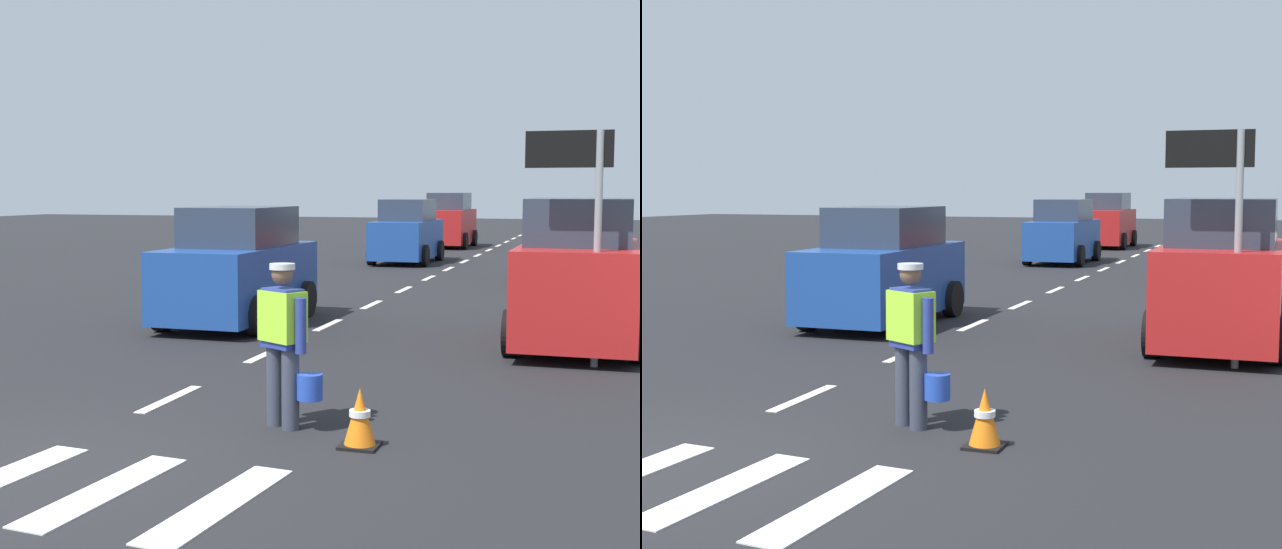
% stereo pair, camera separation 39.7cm
% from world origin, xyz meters
% --- Properties ---
extents(ground_plane, '(96.00, 96.00, 0.00)m').
position_xyz_m(ground_plane, '(0.00, 21.00, 0.00)').
color(ground_plane, black).
extents(crosswalk_stripes, '(4.45, 1.92, 0.01)m').
position_xyz_m(crosswalk_stripes, '(0.00, -0.32, 0.01)').
color(crosswalk_stripes, white).
rests_on(crosswalk_stripes, ground).
extents(lane_center_line, '(0.14, 46.40, 0.01)m').
position_xyz_m(lane_center_line, '(0.00, 25.20, 0.00)').
color(lane_center_line, silver).
rests_on(lane_center_line, ground).
extents(road_worker, '(0.74, 0.47, 1.67)m').
position_xyz_m(road_worker, '(1.69, 1.96, 0.93)').
color(road_worker, '#383D4C').
rests_on(road_worker, ground).
extents(lane_direction_sign, '(1.16, 0.11, 3.20)m').
position_xyz_m(lane_direction_sign, '(4.35, 6.27, 2.41)').
color(lane_direction_sign, gray).
rests_on(lane_direction_sign, ground).
extents(traffic_cone_near, '(0.36, 0.36, 0.56)m').
position_xyz_m(traffic_cone_near, '(2.60, 1.52, 0.28)').
color(traffic_cone_near, black).
rests_on(traffic_cone_near, ground).
extents(car_parked_curbside, '(1.96, 4.12, 2.27)m').
position_xyz_m(car_parked_curbside, '(4.30, 7.93, 1.06)').
color(car_parked_curbside, red).
rests_on(car_parked_curbside, ground).
extents(car_oncoming_lead, '(1.96, 3.93, 2.10)m').
position_xyz_m(car_oncoming_lead, '(-1.61, 8.43, 0.97)').
color(car_oncoming_lead, '#1E4799').
rests_on(car_oncoming_lead, ground).
extents(car_parked_far, '(1.99, 4.29, 2.03)m').
position_xyz_m(car_parked_far, '(3.98, 17.68, 0.94)').
color(car_parked_far, red).
rests_on(car_parked_far, ground).
extents(car_oncoming_second, '(1.92, 4.07, 2.08)m').
position_xyz_m(car_oncoming_second, '(-1.74, 22.70, 0.97)').
color(car_oncoming_second, '#1E4799').
rests_on(car_oncoming_second, ground).
extents(car_oncoming_third, '(1.96, 4.05, 2.26)m').
position_xyz_m(car_oncoming_third, '(-1.87, 31.15, 1.05)').
color(car_oncoming_third, red).
rests_on(car_oncoming_third, ground).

